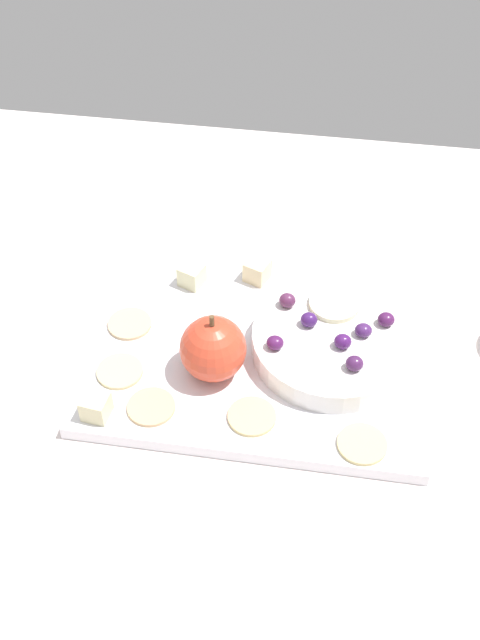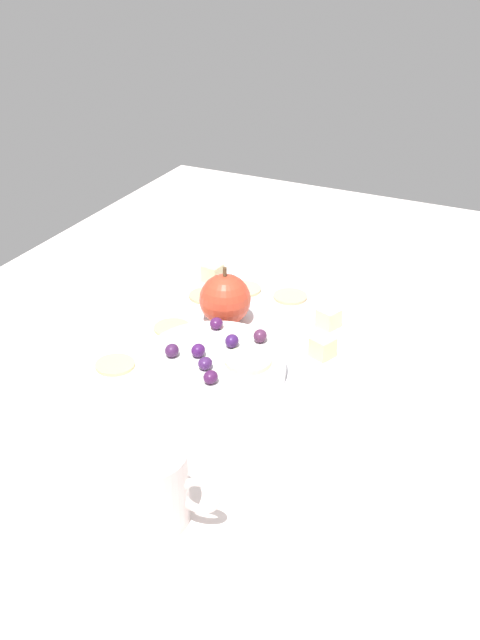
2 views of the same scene
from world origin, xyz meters
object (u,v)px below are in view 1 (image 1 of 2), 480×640
at_px(cracker_4, 151,407).
at_px(apple_slice_0, 334,304).
at_px(cracker_3, 362,444).
at_px(grape_1, 287,300).
at_px(cracker_1, 252,416).
at_px(grape_3, 386,319).
at_px(platter, 259,354).
at_px(cheese_cube_2, 96,407).
at_px(grape_0, 363,330).
at_px(cracker_0, 120,371).
at_px(cheese_cube_1, 257,271).
at_px(cracker_2, 130,324).
at_px(grape_6, 343,342).
at_px(cheese_cube_0, 192,275).
at_px(grape_4, 275,343).
at_px(grape_5, 355,363).
at_px(apple_whole, 213,349).
at_px(serving_dish, 332,343).
at_px(grape_2, 309,320).

height_order(cracker_4, apple_slice_0, apple_slice_0).
distance_m(cracker_3, grape_1, 0.18).
bearing_deg(cracker_1, grape_3, 44.78).
relative_size(platter, cheese_cube_2, 14.06).
height_order(grape_3, apple_slice_0, grape_3).
bearing_deg(platter, grape_0, 6.54).
relative_size(cracker_0, cracker_1, 1.00).
bearing_deg(cheese_cube_1, grape_0, -38.08).
bearing_deg(cracker_2, grape_6, -5.19).
distance_m(platter, cheese_cube_0, 0.13).
distance_m(cheese_cube_1, cracker_3, 0.25).
bearing_deg(cheese_cube_0, cheese_cube_1, 14.65).
bearing_deg(cracker_4, cracker_1, 2.01).
bearing_deg(cheese_cube_1, grape_6, -48.45).
bearing_deg(grape_3, cheese_cube_2, -152.64).
xyz_separation_m(cheese_cube_1, cracker_0, (-0.12, -0.16, -0.01)).
xyz_separation_m(cracker_4, grape_6, (0.18, 0.09, 0.03)).
xyz_separation_m(grape_4, grape_5, (0.08, -0.02, 0.00)).
distance_m(grape_3, apple_slice_0, 0.06).
bearing_deg(grape_6, apple_whole, -166.89).
distance_m(grape_6, apple_slice_0, 0.06).
xyz_separation_m(apple_whole, cracker_4, (-0.05, -0.06, -0.03)).
xyz_separation_m(serving_dish, cheese_cube_0, (-0.17, 0.08, -0.00)).
bearing_deg(cracker_3, grape_1, 120.64).
bearing_deg(platter, cracker_2, 174.80).
xyz_separation_m(cracker_0, grape_4, (0.16, 0.04, 0.03)).
xyz_separation_m(cracker_2, grape_4, (0.16, -0.03, 0.03)).
height_order(cheese_cube_2, cracker_0, cheese_cube_2).
height_order(platter, apple_slice_0, apple_slice_0).
bearing_deg(cheese_cube_1, cracker_4, -110.86).
xyz_separation_m(cheese_cube_1, cracker_1, (0.02, -0.20, -0.01)).
relative_size(grape_0, grape_4, 1.00).
relative_size(cheese_cube_2, grape_6, 1.41).
relative_size(cheese_cube_0, cracker_4, 0.53).
relative_size(apple_whole, apple_slice_0, 1.25).
relative_size(grape_1, grape_5, 1.00).
bearing_deg(grape_2, cracker_2, -178.62).
bearing_deg(cracker_0, cheese_cube_1, 53.64).
distance_m(grape_0, grape_4, 0.09).
height_order(cheese_cube_1, cracker_1, cheese_cube_1).
distance_m(apple_whole, cracker_2, 0.12).
bearing_deg(grape_6, cracker_4, -154.26).
distance_m(cracker_0, apple_slice_0, 0.24).
xyz_separation_m(serving_dish, grape_4, (-0.06, -0.03, 0.02)).
relative_size(apple_whole, grape_2, 3.82).
xyz_separation_m(cheese_cube_2, cracker_3, (0.26, 0.00, -0.01)).
bearing_deg(platter, serving_dish, 6.27).
distance_m(platter, grape_5, 0.11).
bearing_deg(grape_0, platter, -173.46).
bearing_deg(cracker_1, cheese_cube_2, -172.71).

